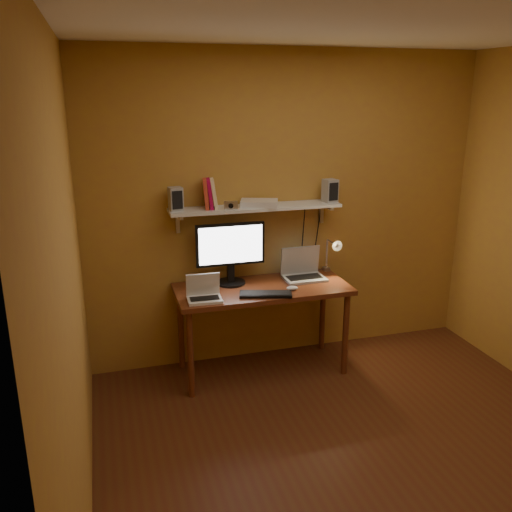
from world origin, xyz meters
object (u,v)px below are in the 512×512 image
object	(u,v)px
speaker_left	(176,199)
keyboard	(266,294)
desk	(262,297)
netbook	(204,293)
laptop	(302,270)
desk_lamp	(333,251)
router	(259,203)
shelf_camera	(231,205)
mouse	(292,288)
speaker_right	(330,191)
monitor	(231,250)
wall_shelf	(256,208)

from	to	relation	value
speaker_left	keyboard	bearing A→B (deg)	-39.99
desk	netbook	size ratio (longest dim) A/B	5.31
laptop	speaker_left	size ratio (longest dim) A/B	1.89
keyboard	desk_lamp	world-z (taller)	desk_lamp
keyboard	router	xyz separation A→B (m)	(0.06, 0.37, 0.64)
netbook	router	bearing A→B (deg)	33.34
desk	laptop	bearing A→B (deg)	17.33
speaker_left	shelf_camera	bearing A→B (deg)	-17.88
mouse	router	bearing A→B (deg)	131.04
keyboard	speaker_left	size ratio (longest dim) A/B	2.23
mouse	shelf_camera	size ratio (longest dim) A/B	0.82
desk_lamp	speaker_right	bearing A→B (deg)	109.18
desk_lamp	speaker_left	distance (m)	1.40
speaker_left	router	bearing A→B (deg)	-9.26
desk	mouse	world-z (taller)	mouse
keyboard	speaker_left	bearing A→B (deg)	162.72
speaker_left	router	distance (m)	0.67
desk	laptop	world-z (taller)	laptop
monitor	speaker_right	world-z (taller)	speaker_right
shelf_camera	desk	bearing A→B (deg)	-28.77
desk_lamp	speaker_right	size ratio (longest dim) A/B	1.99
wall_shelf	mouse	world-z (taller)	wall_shelf
netbook	shelf_camera	distance (m)	0.71
speaker_left	wall_shelf	bearing A→B (deg)	-7.68
laptop	desk_lamp	size ratio (longest dim) A/B	0.91
monitor	laptop	world-z (taller)	monitor
desk_lamp	speaker_right	distance (m)	0.51
desk	laptop	xyz separation A→B (m)	(0.39, 0.12, 0.15)
desk	wall_shelf	size ratio (longest dim) A/B	1.00
wall_shelf	speaker_left	xyz separation A→B (m)	(-0.64, 0.01, 0.11)
mouse	shelf_camera	world-z (taller)	shelf_camera
desk	monitor	bearing A→B (deg)	147.44
speaker_right	shelf_camera	world-z (taller)	speaker_right
desk	speaker_left	size ratio (longest dim) A/B	7.75
wall_shelf	router	world-z (taller)	router
desk	speaker_right	bearing A→B (deg)	16.00
desk	wall_shelf	world-z (taller)	wall_shelf
wall_shelf	speaker_right	bearing A→B (deg)	-0.94
laptop	shelf_camera	xyz separation A→B (m)	(-0.61, 0.00, 0.59)
monitor	netbook	size ratio (longest dim) A/B	2.13
netbook	keyboard	xyz separation A→B (m)	(0.47, -0.05, -0.04)
desk	keyboard	size ratio (longest dim) A/B	3.48
laptop	speaker_right	bearing A→B (deg)	13.32
netbook	speaker_right	xyz separation A→B (m)	(1.14, 0.32, 0.66)
keyboard	mouse	xyz separation A→B (m)	(0.24, 0.06, 0.01)
netbook	mouse	distance (m)	0.71
laptop	mouse	world-z (taller)	laptop
netbook	speaker_right	size ratio (longest dim) A/B	1.40
desk_lamp	speaker_left	world-z (taller)	speaker_left
netbook	monitor	bearing A→B (deg)	48.07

